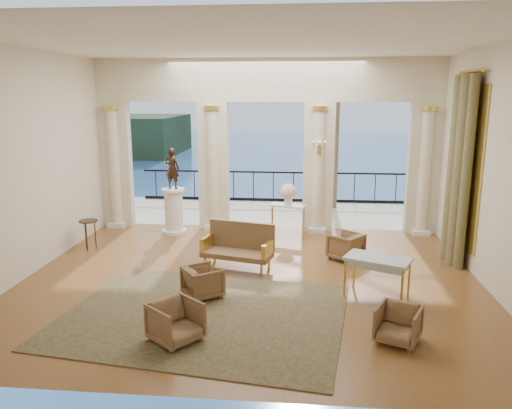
# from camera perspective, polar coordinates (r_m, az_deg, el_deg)

# --- Properties ---
(floor) EXTENTS (9.00, 9.00, 0.00)m
(floor) POSITION_cam_1_polar(r_m,az_deg,el_deg) (10.03, -0.61, -8.55)
(floor) COLOR #502A14
(floor) RESTS_ON ground
(room_walls) EXTENTS (9.00, 9.00, 9.00)m
(room_walls) POSITION_cam_1_polar(r_m,az_deg,el_deg) (8.28, -1.47, 7.45)
(room_walls) COLOR beige
(room_walls) RESTS_ON ground
(arcade) EXTENTS (9.00, 0.56, 4.50)m
(arcade) POSITION_cam_1_polar(r_m,az_deg,el_deg) (13.20, 1.11, 8.10)
(arcade) COLOR beige
(arcade) RESTS_ON ground
(terrace) EXTENTS (10.00, 3.60, 0.10)m
(terrace) POSITION_cam_1_polar(r_m,az_deg,el_deg) (15.58, 1.62, -1.02)
(terrace) COLOR #ACA590
(terrace) RESTS_ON ground
(balustrade) EXTENTS (9.00, 0.06, 1.03)m
(balustrade) POSITION_cam_1_polar(r_m,az_deg,el_deg) (17.04, 1.99, 1.75)
(balustrade) COLOR black
(balustrade) RESTS_ON terrace
(palm_tree) EXTENTS (2.00, 2.00, 4.50)m
(palm_tree) POSITION_cam_1_polar(r_m,az_deg,el_deg) (15.94, 9.33, 14.15)
(palm_tree) COLOR #4C3823
(palm_tree) RESTS_ON terrace
(headland) EXTENTS (22.00, 18.00, 6.00)m
(headland) POSITION_cam_1_polar(r_m,az_deg,el_deg) (85.40, -16.04, 7.71)
(headland) COLOR black
(headland) RESTS_ON sea
(sea) EXTENTS (160.00, 160.00, 0.00)m
(sea) POSITION_cam_1_polar(r_m,az_deg,el_deg) (69.98, 4.55, 4.70)
(sea) COLOR #22528D
(sea) RESTS_ON ground
(curtain) EXTENTS (0.33, 1.40, 4.09)m
(curtain) POSITION_cam_1_polar(r_m,az_deg,el_deg) (11.41, 22.18, 3.60)
(curtain) COLOR brown
(curtain) RESTS_ON ground
(window_frame) EXTENTS (0.04, 1.60, 3.40)m
(window_frame) POSITION_cam_1_polar(r_m,az_deg,el_deg) (11.45, 23.11, 3.97)
(window_frame) COLOR gold
(window_frame) RESTS_ON room_walls
(wall_sconce) EXTENTS (0.30, 0.11, 0.33)m
(wall_sconce) POSITION_cam_1_polar(r_m,az_deg,el_deg) (12.89, 7.25, 6.31)
(wall_sconce) COLOR gold
(wall_sconce) RESTS_ON arcade
(rug) EXTENTS (5.02, 4.15, 0.02)m
(rug) POSITION_cam_1_polar(r_m,az_deg,el_deg) (8.56, -6.00, -12.44)
(rug) COLOR #34361B
(rug) RESTS_ON ground
(armchair_a) EXTENTS (0.90, 0.90, 0.68)m
(armchair_a) POSITION_cam_1_polar(r_m,az_deg,el_deg) (7.67, -9.17, -12.90)
(armchair_a) COLOR #3F2F1B
(armchair_a) RESTS_ON ground
(armchair_b) EXTENTS (0.78, 0.76, 0.62)m
(armchair_b) POSITION_cam_1_polar(r_m,az_deg,el_deg) (7.86, 15.94, -12.84)
(armchair_b) COLOR #3F2F1B
(armchair_b) RESTS_ON ground
(armchair_c) EXTENTS (0.87, 0.88, 0.66)m
(armchair_c) POSITION_cam_1_polar(r_m,az_deg,el_deg) (11.27, 10.21, -4.57)
(armchair_c) COLOR #3F2F1B
(armchair_c) RESTS_ON ground
(armchair_d) EXTENTS (0.83, 0.84, 0.63)m
(armchair_d) POSITION_cam_1_polar(r_m,az_deg,el_deg) (9.16, -6.09, -8.62)
(armchair_d) COLOR #3F2F1B
(armchair_d) RESTS_ON ground
(settee) EXTENTS (1.57, 0.97, 0.97)m
(settee) POSITION_cam_1_polar(r_m,az_deg,el_deg) (10.53, -1.97, -4.76)
(settee) COLOR #3F2F1B
(settee) RESTS_ON ground
(game_table) EXTENTS (1.27, 1.02, 0.77)m
(game_table) POSITION_cam_1_polar(r_m,az_deg,el_deg) (9.19, 13.74, -6.38)
(game_table) COLOR #8EA6AF
(game_table) RESTS_ON ground
(pedestal) EXTENTS (0.65, 0.65, 1.19)m
(pedestal) POSITION_cam_1_polar(r_m,az_deg,el_deg) (13.28, -9.38, -0.82)
(pedestal) COLOR silver
(pedestal) RESTS_ON ground
(statue) EXTENTS (0.43, 0.33, 1.06)m
(statue) POSITION_cam_1_polar(r_m,az_deg,el_deg) (13.07, -9.56, 4.08)
(statue) COLOR #301E15
(statue) RESTS_ON pedestal
(console_table) EXTENTS (0.96, 0.60, 0.86)m
(console_table) POSITION_cam_1_polar(r_m,az_deg,el_deg) (12.70, 3.69, -0.67)
(console_table) COLOR silver
(console_table) RESTS_ON ground
(urn) EXTENTS (0.41, 0.41, 0.54)m
(urn) POSITION_cam_1_polar(r_m,az_deg,el_deg) (12.60, 3.72, 1.35)
(urn) COLOR silver
(urn) RESTS_ON console_table
(side_table) EXTENTS (0.44, 0.44, 0.71)m
(side_table) POSITION_cam_1_polar(r_m,az_deg,el_deg) (12.35, -18.61, -2.18)
(side_table) COLOR black
(side_table) RESTS_ON ground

